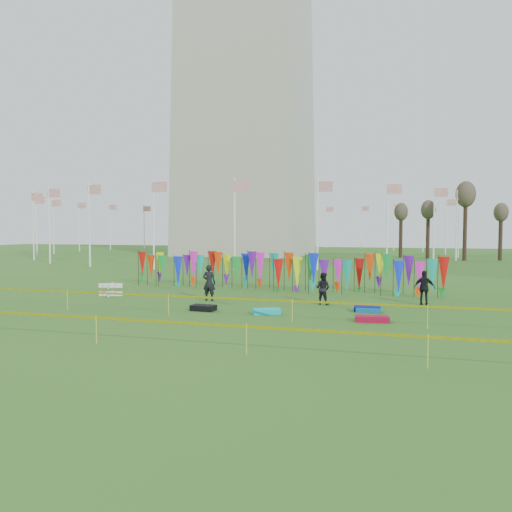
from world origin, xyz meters
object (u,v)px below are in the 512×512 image
(box_kite, at_px, (111,290))
(person_left, at_px, (209,283))
(kite_bag_red, at_px, (372,319))
(kite_bag_black, at_px, (203,308))
(kite_bag_turquoise, at_px, (267,311))
(kite_bag_blue, at_px, (367,309))
(kite_bag_teal, at_px, (369,310))
(person_mid, at_px, (323,288))
(person_right, at_px, (424,288))

(box_kite, xyz_separation_m, person_left, (5.67, -0.01, 0.55))
(kite_bag_red, height_order, kite_bag_black, kite_bag_black)
(kite_bag_turquoise, bearing_deg, kite_bag_blue, 24.56)
(box_kite, height_order, kite_bag_teal, box_kite)
(kite_bag_blue, bearing_deg, person_left, 171.60)
(kite_bag_blue, bearing_deg, box_kite, 175.03)
(person_left, distance_m, kite_bag_blue, 8.00)
(kite_bag_turquoise, bearing_deg, person_left, 141.72)
(person_mid, xyz_separation_m, kite_bag_turquoise, (-1.87, -3.36, -0.65))
(person_mid, distance_m, kite_bag_black, 5.84)
(kite_bag_turquoise, xyz_separation_m, kite_bag_teal, (4.12, 1.61, -0.01))
(person_left, xyz_separation_m, person_mid, (5.69, 0.35, -0.14))
(person_left, bearing_deg, kite_bag_blue, 169.88)
(person_left, relative_size, person_mid, 1.19)
(box_kite, relative_size, kite_bag_red, 0.56)
(person_right, distance_m, kite_bag_turquoise, 7.94)
(person_left, xyz_separation_m, kite_bag_black, (0.89, -2.92, -0.79))
(kite_bag_black, bearing_deg, box_kite, 155.89)
(person_right, bearing_deg, kite_bag_teal, 55.69)
(box_kite, bearing_deg, person_mid, 1.68)
(box_kite, height_order, kite_bag_red, box_kite)
(kite_bag_blue, relative_size, kite_bag_red, 0.87)
(kite_bag_turquoise, relative_size, kite_bag_black, 1.07)
(kite_bag_red, bearing_deg, box_kite, 165.58)
(kite_bag_blue, bearing_deg, person_mid, 145.36)
(person_mid, height_order, kite_bag_blue, person_mid)
(person_left, height_order, kite_bag_black, person_left)
(kite_bag_turquoise, distance_m, kite_bag_blue, 4.46)
(person_left, bearing_deg, box_kite, -1.87)
(kite_bag_red, bearing_deg, person_left, 156.59)
(person_left, distance_m, kite_bag_turquoise, 4.93)
(kite_bag_red, bearing_deg, kite_bag_blue, 98.13)
(person_left, distance_m, person_mid, 5.70)
(kite_bag_turquoise, distance_m, kite_bag_black, 2.93)
(kite_bag_black, bearing_deg, person_mid, 34.30)
(person_right, relative_size, kite_bag_black, 1.54)
(box_kite, bearing_deg, kite_bag_black, -24.11)
(person_right, relative_size, kite_bag_teal, 1.58)
(person_mid, height_order, person_right, person_right)
(kite_bag_black, height_order, kite_bag_teal, kite_bag_black)
(kite_bag_teal, bearing_deg, kite_bag_black, -167.86)
(box_kite, height_order, kite_bag_turquoise, box_kite)
(person_mid, height_order, kite_bag_red, person_mid)
(person_left, relative_size, person_right, 1.11)
(kite_bag_red, bearing_deg, kite_bag_black, 175.05)
(kite_bag_red, bearing_deg, kite_bag_turquoise, 172.97)
(person_left, relative_size, kite_bag_teal, 1.75)
(person_right, bearing_deg, box_kite, 10.65)
(person_right, distance_m, kite_bag_black, 10.44)
(box_kite, height_order, person_right, person_right)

